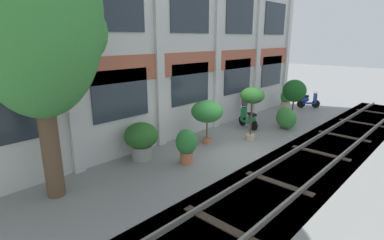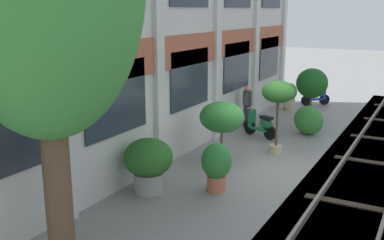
{
  "view_description": "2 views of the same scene",
  "coord_description": "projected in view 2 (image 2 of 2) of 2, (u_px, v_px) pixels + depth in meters",
  "views": [
    {
      "loc": [
        -9.17,
        -5.98,
        4.1
      ],
      "look_at": [
        -1.08,
        1.55,
        1.07
      ],
      "focal_mm": 28.0,
      "sensor_mm": 36.0,
      "label": 1
    },
    {
      "loc": [
        -11.46,
        -3.75,
        4.23
      ],
      "look_at": [
        -1.34,
        1.83,
        1.38
      ],
      "focal_mm": 42.0,
      "sensor_mm": 36.0,
      "label": 2
    }
  ],
  "objects": [
    {
      "name": "potted_plant_fluted_column",
      "position": [
        148.0,
        161.0,
        10.54
      ],
      "size": [
        1.17,
        1.17,
        1.31
      ],
      "color": "gray",
      "rests_on": "ground"
    },
    {
      "name": "apartment_facade",
      "position": [
        182.0,
        12.0,
        12.87
      ],
      "size": [
        17.66,
        0.64,
        8.38
      ],
      "color": "silver",
      "rests_on": "ground"
    },
    {
      "name": "scooter_second_parked",
      "position": [
        314.0,
        96.0,
        20.28
      ],
      "size": [
        1.0,
        1.08,
        0.98
      ],
      "rotation": [
        0.0,
        0.0,
        5.45
      ],
      "color": "black",
      "rests_on": "ground"
    },
    {
      "name": "rail_tracks",
      "position": [
        363.0,
        186.0,
        11.41
      ],
      "size": [
        25.3,
        2.8,
        0.43
      ],
      "color": "#5B5449",
      "rests_on": "ground"
    },
    {
      "name": "resident_by_doorway",
      "position": [
        247.0,
        105.0,
        16.45
      ],
      "size": [
        0.34,
        0.45,
        1.56
      ],
      "rotation": [
        0.0,
        0.0,
        -0.61
      ],
      "color": "#282833",
      "rests_on": "ground"
    },
    {
      "name": "potted_plant_terracotta_small",
      "position": [
        312.0,
        84.0,
        16.43
      ],
      "size": [
        1.14,
        1.14,
        2.15
      ],
      "color": "tan",
      "rests_on": "ground"
    },
    {
      "name": "potted_plant_tall_urn",
      "position": [
        278.0,
        95.0,
        13.15
      ],
      "size": [
        0.97,
        0.97,
        2.22
      ],
      "color": "tan",
      "rests_on": "ground"
    },
    {
      "name": "scooter_near_curb",
      "position": [
        261.0,
        125.0,
        15.19
      ],
      "size": [
        0.7,
        1.32,
        0.98
      ],
      "rotation": [
        0.0,
        0.0,
        1.21
      ],
      "color": "black",
      "rests_on": "ground"
    },
    {
      "name": "potted_plant_glazed_jar",
      "position": [
        216.0,
        164.0,
        10.6
      ],
      "size": [
        0.72,
        0.72,
        1.19
      ],
      "color": "#B76647",
      "rests_on": "ground"
    },
    {
      "name": "potted_plant_stone_basin",
      "position": [
        289.0,
        95.0,
        19.41
      ],
      "size": [
        0.64,
        0.64,
        1.15
      ],
      "color": "tan",
      "rests_on": "ground"
    },
    {
      "name": "potted_plant_low_pan",
      "position": [
        222.0,
        118.0,
        12.57
      ],
      "size": [
        1.27,
        1.27,
        1.74
      ],
      "color": "#B76647",
      "rests_on": "ground"
    },
    {
      "name": "ground_plane",
      "position": [
        272.0,
        166.0,
        12.51
      ],
      "size": [
        80.0,
        80.0,
        0.0
      ],
      "primitive_type": "plane",
      "color": "gray"
    },
    {
      "name": "topiary_hedge",
      "position": [
        308.0,
        120.0,
        15.52
      ],
      "size": [
        1.02,
        1.27,
        1.01
      ],
      "primitive_type": "ellipsoid",
      "rotation": [
        0.0,
        0.0,
        1.25
      ],
      "color": "#388438",
      "rests_on": "ground"
    }
  ]
}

